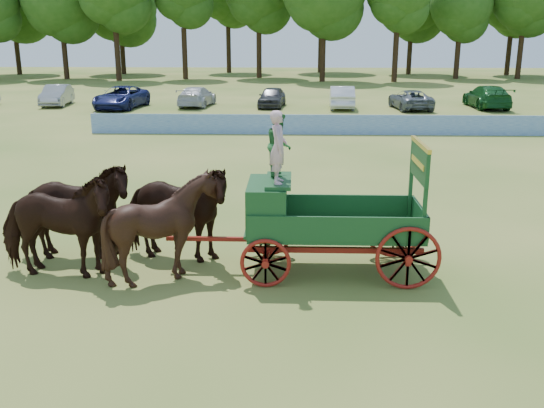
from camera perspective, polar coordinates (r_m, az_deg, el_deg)
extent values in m
plane|color=#A09248|center=(15.31, 13.90, -4.71)|extent=(160.00, 160.00, 0.00)
imported|color=black|center=(14.01, -19.70, -1.98)|extent=(2.91, 1.49, 2.39)
imported|color=black|center=(14.99, -18.20, -0.69)|extent=(2.92, 1.51, 2.39)
imported|color=black|center=(13.32, -10.05, -2.17)|extent=(2.56, 2.38, 2.39)
imported|color=black|center=(14.35, -9.17, -0.82)|extent=(3.02, 1.80, 2.39)
cube|color=maroon|center=(13.75, -0.44, -3.95)|extent=(0.12, 2.00, 0.12)
cube|color=maroon|center=(13.96, 11.99, -4.01)|extent=(0.12, 2.00, 0.12)
cube|color=maroon|center=(13.22, 5.99, -4.33)|extent=(3.80, 0.10, 0.12)
cube|color=maroon|center=(14.25, 5.70, -2.79)|extent=(3.80, 0.10, 0.12)
cube|color=maroon|center=(13.77, -4.19, -3.31)|extent=(2.80, 0.09, 0.09)
cube|color=#1C5424|center=(13.64, 5.87, -2.42)|extent=(3.80, 1.80, 0.10)
cube|color=#1C5424|center=(12.72, 6.16, -2.39)|extent=(3.80, 0.06, 0.55)
cube|color=#1C5424|center=(14.39, 5.68, -0.19)|extent=(3.80, 0.06, 0.55)
cube|color=#1C5424|center=(13.81, 13.71, -1.27)|extent=(0.06, 1.80, 0.55)
cube|color=#1C5424|center=(13.46, -0.45, -0.14)|extent=(0.85, 1.70, 1.05)
cube|color=#1C5424|center=(13.31, 0.62, 2.21)|extent=(0.55, 1.50, 0.08)
cube|color=#1C5424|center=(13.54, -2.05, -0.94)|extent=(0.10, 1.60, 0.65)
cube|color=#1C5424|center=(13.62, -1.29, -2.16)|extent=(0.55, 1.60, 0.06)
cube|color=#1C5424|center=(12.87, 14.24, 0.44)|extent=(0.08, 0.08, 1.80)
cube|color=#1C5424|center=(14.38, 12.95, 2.15)|extent=(0.08, 0.08, 1.80)
cube|color=#1C5424|center=(13.49, 13.72, 3.81)|extent=(0.07, 1.75, 0.75)
cube|color=gold|center=(13.41, 13.83, 5.48)|extent=(0.08, 1.80, 0.09)
cube|color=gold|center=(13.48, 13.56, 3.81)|extent=(0.02, 1.30, 0.12)
torus|color=maroon|center=(12.88, -0.62, -5.59)|extent=(1.09, 0.09, 1.09)
torus|color=maroon|center=(14.67, -0.28, -2.87)|extent=(1.09, 0.09, 1.09)
torus|color=maroon|center=(13.05, 12.71, -5.01)|extent=(1.39, 0.09, 1.39)
torus|color=maroon|center=(14.81, 11.40, -2.39)|extent=(1.39, 0.09, 1.39)
imported|color=#D9A6B5|center=(12.79, 0.59, 5.37)|extent=(0.37, 0.56, 1.54)
imported|color=#286B30|center=(13.49, 0.67, 5.63)|extent=(0.53, 0.68, 1.41)
cube|color=#1F55A9|center=(32.44, 5.88, 7.43)|extent=(26.00, 0.08, 1.05)
imported|color=gray|center=(47.93, -19.61, 9.62)|extent=(2.13, 4.70, 1.50)
imported|color=navy|center=(44.87, -14.00, 9.71)|extent=(3.21, 5.82, 1.54)
imported|color=silver|center=(45.11, -7.09, 10.01)|extent=(2.52, 5.09, 1.42)
imported|color=#333338|center=(44.26, 0.00, 10.03)|extent=(2.11, 4.38, 1.44)
imported|color=silver|center=(43.83, 6.59, 9.96)|extent=(1.83, 4.82, 1.57)
imported|color=slate|center=(44.11, 12.89, 9.56)|extent=(2.71, 5.05, 1.35)
imported|color=#144C1E|center=(46.33, 19.59, 9.50)|extent=(2.32, 5.56, 1.61)
cylinder|color=#382314|center=(74.81, -18.89, 12.94)|extent=(0.60, 0.60, 4.88)
cylinder|color=#382314|center=(70.58, -14.34, 13.43)|extent=(0.60, 0.60, 5.54)
cylinder|color=#382314|center=(71.78, -8.22, 13.82)|extent=(0.60, 0.60, 5.63)
cylinder|color=#382314|center=(72.87, -1.23, 13.94)|extent=(0.60, 0.60, 5.48)
cylinder|color=#382314|center=(67.49, 4.79, 13.65)|extent=(0.60, 0.60, 5.29)
cylinder|color=#382314|center=(68.22, 11.52, 13.40)|extent=(0.60, 0.60, 5.25)
cylinder|color=#382314|center=(74.45, 17.02, 12.93)|extent=(0.60, 0.60, 4.49)
sphere|color=#204C14|center=(74.45, 17.41, 17.55)|extent=(6.91, 6.91, 6.91)
cylinder|color=#382314|center=(76.74, 22.29, 12.82)|extent=(0.60, 0.60, 5.26)
cylinder|color=#382314|center=(84.86, -22.83, 12.90)|extent=(0.60, 0.60, 5.11)
cylinder|color=#382314|center=(81.77, -13.86, 13.43)|extent=(0.60, 0.60, 4.66)
sphere|color=#204C14|center=(81.78, -14.16, 17.80)|extent=(9.28, 9.28, 9.28)
cylinder|color=#382314|center=(82.40, -4.11, 14.30)|extent=(0.60, 0.60, 5.93)
cylinder|color=#382314|center=(82.79, 4.58, 14.27)|extent=(0.60, 0.60, 5.86)
cylinder|color=#382314|center=(80.83, 12.81, 13.58)|extent=(0.60, 0.60, 4.98)
cylinder|color=#382314|center=(82.76, 21.37, 13.09)|extent=(0.60, 0.60, 5.35)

